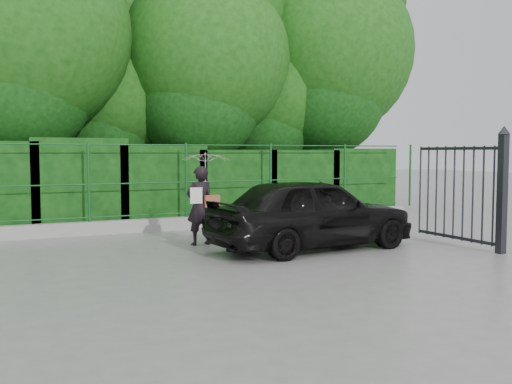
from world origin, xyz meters
name	(u,v)px	position (x,y,z in m)	size (l,w,h in m)	color
ground	(248,263)	(0.00, 0.00, 0.00)	(80.00, 80.00, 0.00)	gray
kerb	(171,224)	(0.00, 4.50, 0.15)	(14.00, 0.25, 0.30)	#9E9E99
fence	(179,180)	(0.22, 4.50, 1.20)	(14.13, 0.06, 1.80)	#144D1F
hedge	(157,186)	(-0.05, 5.50, 1.01)	(14.20, 1.20, 2.21)	black
trees	(174,59)	(1.14, 7.74, 4.62)	(17.10, 6.15, 8.08)	black
gate	(482,188)	(4.60, -0.72, 1.19)	(0.22, 2.33, 2.36)	#26262C
woman	(204,183)	(0.01, 2.16, 1.25)	(0.96, 0.98, 1.88)	black
car	(312,213)	(1.68, 0.71, 0.71)	(1.67, 4.15, 1.41)	black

